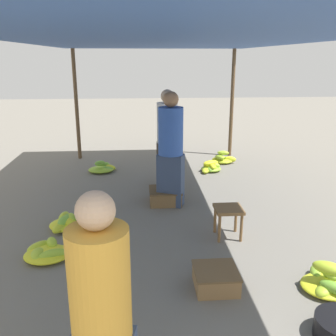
{
  "coord_description": "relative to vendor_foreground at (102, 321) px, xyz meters",
  "views": [
    {
      "loc": [
        -0.34,
        -1.08,
        2.18
      ],
      "look_at": [
        0.0,
        3.48,
        0.83
      ],
      "focal_mm": 40.0,
      "sensor_mm": 36.0,
      "label": 1
    }
  ],
  "objects": [
    {
      "name": "banana_pile_right_2",
      "position": [
        1.61,
        5.31,
        -0.72
      ],
      "size": [
        0.44,
        0.43,
        0.22
      ],
      "color": "#BBCF2B",
      "rests_on": "ground"
    },
    {
      "name": "canopy_post_back_left",
      "position": [
        -1.14,
        6.54,
        0.37
      ],
      "size": [
        0.08,
        0.08,
        2.37
      ],
      "primitive_type": "cylinder",
      "color": "brown",
      "rests_on": "ground"
    },
    {
      "name": "vendor_foreground",
      "position": [
        0.0,
        0.0,
        0.0
      ],
      "size": [
        0.4,
        0.4,
        1.56
      ],
      "color": "#384766",
      "rests_on": "ground"
    },
    {
      "name": "canopy_tarp",
      "position": [
        0.57,
        3.09,
        1.58
      ],
      "size": [
        3.82,
        7.29,
        0.04
      ],
      "primitive_type": "cube",
      "color": "#33569E",
      "rests_on": "canopy_post_front_left"
    },
    {
      "name": "banana_pile_left_2",
      "position": [
        -0.52,
        5.47,
        -0.74
      ],
      "size": [
        0.57,
        0.51,
        0.24
      ],
      "color": "#76B337",
      "rests_on": "ground"
    },
    {
      "name": "canopy_post_back_right",
      "position": [
        2.28,
        6.54,
        0.37
      ],
      "size": [
        0.08,
        0.08,
        2.37
      ],
      "primitive_type": "cylinder",
      "color": "brown",
      "rests_on": "ground"
    },
    {
      "name": "banana_pile_right_1",
      "position": [
        1.99,
        5.9,
        -0.72
      ],
      "size": [
        0.52,
        0.45,
        0.28
      ],
      "color": "#B0CB2D",
      "rests_on": "ground"
    },
    {
      "name": "banana_pile_right_0",
      "position": [
        2.03,
        1.3,
        -0.71
      ],
      "size": [
        0.57,
        0.65,
        0.31
      ],
      "color": "#A8C82E",
      "rests_on": "ground"
    },
    {
      "name": "crate_near",
      "position": [
        0.94,
        1.43,
        -0.71
      ],
      "size": [
        0.42,
        0.42,
        0.2
      ],
      "color": "olive",
      "rests_on": "ground"
    },
    {
      "name": "banana_pile_left_1",
      "position": [
        -0.75,
        2.91,
        -0.73
      ],
      "size": [
        0.52,
        0.58,
        0.18
      ],
      "color": "#7AB536",
      "rests_on": "ground"
    },
    {
      "name": "crate_mid",
      "position": [
        0.6,
        3.71,
        -0.7
      ],
      "size": [
        0.49,
        0.49,
        0.22
      ],
      "color": "brown",
      "rests_on": "ground"
    },
    {
      "name": "shopper_walking_mid",
      "position": [
        0.67,
        3.62,
        0.09
      ],
      "size": [
        0.48,
        0.48,
        1.72
      ],
      "color": "#384766",
      "rests_on": "ground"
    },
    {
      "name": "shopper_walking_far",
      "position": [
        0.69,
        4.55,
        0.06
      ],
      "size": [
        0.38,
        0.38,
        1.67
      ],
      "color": "#4C4238",
      "rests_on": "ground"
    },
    {
      "name": "banana_pile_left_3",
      "position": [
        -0.86,
        2.14,
        -0.75
      ],
      "size": [
        0.55,
        0.56,
        0.16
      ],
      "color": "#99C231",
      "rests_on": "ground"
    },
    {
      "name": "stool",
      "position": [
        1.3,
        2.5,
        -0.49
      ],
      "size": [
        0.34,
        0.34,
        0.4
      ],
      "color": "brown",
      "rests_on": "ground"
    }
  ]
}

